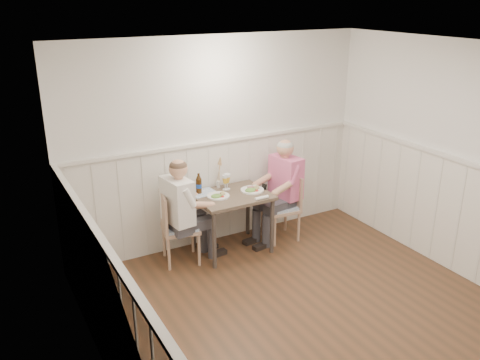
{
  "coord_description": "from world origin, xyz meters",
  "views": [
    {
      "loc": [
        -2.7,
        -3.2,
        3.04
      ],
      "look_at": [
        -0.03,
        1.64,
        1.0
      ],
      "focal_mm": 38.0,
      "sensor_mm": 36.0,
      "label": 1
    }
  ],
  "objects": [
    {
      "name": "dining_table",
      "position": [
        -0.03,
        1.84,
        0.65
      ],
      "size": [
        0.89,
        0.7,
        0.75
      ],
      "color": "#49372D",
      "rests_on": "ground"
    },
    {
      "name": "chair_right",
      "position": [
        0.73,
        1.82,
        0.47
      ],
      "size": [
        0.44,
        0.44,
        0.86
      ],
      "color": "tan",
      "rests_on": "ground"
    },
    {
      "name": "plate_man",
      "position": [
        0.24,
        1.82,
        0.77
      ],
      "size": [
        0.29,
        0.29,
        0.07
      ],
      "color": "white",
      "rests_on": "dining_table"
    },
    {
      "name": "beer_glass_b",
      "position": [
        0.0,
        2.02,
        0.89
      ],
      "size": [
        0.08,
        0.08,
        0.2
      ],
      "color": "silver",
      "rests_on": "dining_table"
    },
    {
      "name": "room_shell",
      "position": [
        0.0,
        0.0,
        1.52
      ],
      "size": [
        4.04,
        4.54,
        2.6
      ],
      "color": "white",
      "rests_on": "ground"
    },
    {
      "name": "beer_bottle",
      "position": [
        -0.36,
        2.06,
        0.86
      ],
      "size": [
        0.07,
        0.07,
        0.26
      ],
      "color": "#311C09",
      "rests_on": "dining_table"
    },
    {
      "name": "beer_glass_a",
      "position": [
        -0.02,
        2.02,
        0.88
      ],
      "size": [
        0.08,
        0.08,
        0.19
      ],
      "color": "silver",
      "rests_on": "dining_table"
    },
    {
      "name": "chair_left",
      "position": [
        -0.75,
        1.9,
        0.48
      ],
      "size": [
        0.49,
        0.49,
        0.88
      ],
      "color": "tan",
      "rests_on": "ground"
    },
    {
      "name": "rolled_napkin",
      "position": [
        0.21,
        1.53,
        0.77
      ],
      "size": [
        0.18,
        0.05,
        0.04
      ],
      "color": "white",
      "rests_on": "dining_table"
    },
    {
      "name": "wainscot",
      "position": [
        0.0,
        0.69,
        0.69
      ],
      "size": [
        4.0,
        4.49,
        1.34
      ],
      "color": "silver",
      "rests_on": "ground"
    },
    {
      "name": "ground_plane",
      "position": [
        0.0,
        0.0,
        0.0
      ],
      "size": [
        4.5,
        4.5,
        0.0
      ],
      "primitive_type": "plane",
      "color": "#47301E"
    },
    {
      "name": "grass_vase",
      "position": [
        -0.07,
        2.13,
        0.94
      ],
      "size": [
        0.05,
        0.05,
        0.41
      ],
      "color": "silver",
      "rests_on": "dining_table"
    },
    {
      "name": "gingham_mat",
      "position": [
        -0.31,
        2.05,
        0.75
      ],
      "size": [
        0.33,
        0.28,
        0.01
      ],
      "color": "#678DBC",
      "rests_on": "dining_table"
    },
    {
      "name": "plate_diner",
      "position": [
        -0.22,
        1.84,
        0.77
      ],
      "size": [
        0.27,
        0.27,
        0.07
      ],
      "color": "white",
      "rests_on": "dining_table"
    },
    {
      "name": "man_in_pink",
      "position": [
        0.73,
        1.86,
        0.57
      ],
      "size": [
        0.67,
        0.47,
        1.35
      ],
      "color": "#3F3F47",
      "rests_on": "ground"
    },
    {
      "name": "diner_cream",
      "position": [
        -0.7,
        1.83,
        0.56
      ],
      "size": [
        0.65,
        0.45,
        1.33
      ],
      "color": "#3F3F47",
      "rests_on": "ground"
    }
  ]
}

